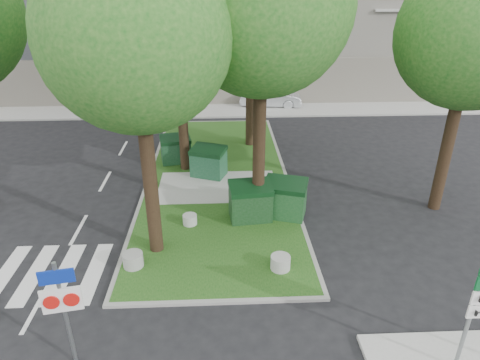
{
  "coord_description": "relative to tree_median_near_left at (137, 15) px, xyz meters",
  "views": [
    {
      "loc": [
        0.69,
        -9.33,
        8.26
      ],
      "look_at": [
        1.3,
        3.68,
        2.0
      ],
      "focal_mm": 32.0,
      "sensor_mm": 36.0,
      "label": 1
    }
  ],
  "objects": [
    {
      "name": "ground",
      "position": [
        1.41,
        -2.56,
        -7.32
      ],
      "size": [
        120.0,
        120.0,
        0.0
      ],
      "primitive_type": "plane",
      "color": "black",
      "rests_on": "ground"
    },
    {
      "name": "median_island",
      "position": [
        1.91,
        5.44,
        -7.26
      ],
      "size": [
        6.0,
        16.0,
        0.12
      ],
      "primitive_type": "cube",
      "color": "#184614",
      "rests_on": "ground"
    },
    {
      "name": "median_kerb",
      "position": [
        1.91,
        5.44,
        -7.27
      ],
      "size": [
        6.3,
        16.3,
        0.1
      ],
      "primitive_type": "cube",
      "color": "gray",
      "rests_on": "ground"
    },
    {
      "name": "building_sidewalk",
      "position": [
        1.41,
        15.94,
        -7.26
      ],
      "size": [
        42.0,
        3.0,
        0.12
      ],
      "primitive_type": "cube",
      "color": "#999993",
      "rests_on": "ground"
    },
    {
      "name": "zebra_crossing",
      "position": [
        -2.34,
        -1.06,
        -7.31
      ],
      "size": [
        5.0,
        3.0,
        0.01
      ],
      "primitive_type": "cube",
      "color": "silver",
      "rests_on": "ground"
    },
    {
      "name": "tree_median_near_left",
      "position": [
        0.0,
        0.0,
        0.0
      ],
      "size": [
        5.2,
        5.2,
        10.53
      ],
      "color": "black",
      "rests_on": "ground"
    },
    {
      "name": "tree_median_mid",
      "position": [
        0.5,
        6.5,
        -0.34
      ],
      "size": [
        4.8,
        4.8,
        9.99
      ],
      "color": "black",
      "rests_on": "ground"
    },
    {
      "name": "tree_street_right",
      "position": [
        10.5,
        2.5,
        -0.33
      ],
      "size": [
        5.0,
        5.0,
        10.06
      ],
      "color": "black",
      "rests_on": "ground"
    },
    {
      "name": "dumpster_a",
      "position": [
        -0.08,
        7.25,
        -6.57
      ],
      "size": [
        1.59,
        1.26,
        1.31
      ],
      "rotation": [
        0.0,
        0.0,
        0.2
      ],
      "color": "#0E351A",
      "rests_on": "median_island"
    },
    {
      "name": "dumpster_b",
      "position": [
        1.52,
        5.58,
        -6.54
      ],
      "size": [
        1.75,
        1.5,
        1.37
      ],
      "rotation": [
        0.0,
        0.0,
        -0.37
      ],
      "color": "#134126",
      "rests_on": "median_island"
    },
    {
      "name": "dumpster_c",
      "position": [
        3.12,
        1.77,
        -6.51
      ],
      "size": [
        1.64,
        1.23,
        1.42
      ],
      "rotation": [
        0.0,
        0.0,
        0.11
      ],
      "color": "black",
      "rests_on": "median_island"
    },
    {
      "name": "dumpster_d",
      "position": [
        4.41,
        1.93,
        -6.51
      ],
      "size": [
        1.79,
        1.49,
        1.43
      ],
      "rotation": [
        0.0,
        0.0,
        -0.3
      ],
      "color": "#13401A",
      "rests_on": "median_island"
    },
    {
      "name": "bollard_left",
      "position": [
        -0.69,
        -0.96,
        -6.97
      ],
      "size": [
        0.62,
        0.62,
        0.45
      ],
      "primitive_type": "cylinder",
      "color": "gray",
      "rests_on": "median_island"
    },
    {
      "name": "bollard_right",
      "position": [
        3.83,
        -1.29,
        -6.98
      ],
      "size": [
        0.61,
        0.61,
        0.43
      ],
      "primitive_type": "cylinder",
      "color": "#9B9B96",
      "rests_on": "median_island"
    },
    {
      "name": "bollard_mid",
      "position": [
        0.91,
        1.45,
        -7.01
      ],
      "size": [
        0.51,
        0.51,
        0.36
      ],
      "primitive_type": "cylinder",
      "color": "#ABACA7",
      "rests_on": "median_island"
    },
    {
      "name": "litter_bin",
      "position": [
        3.77,
        9.73,
        -6.87
      ],
      "size": [
        0.38,
        0.38,
        0.66
      ],
      "primitive_type": "cylinder",
      "color": "gold",
      "rests_on": "median_island"
    },
    {
      "name": "traffic_sign_pole",
      "position": [
        -1.44,
        -4.45,
        -5.48
      ],
      "size": [
        0.85,
        0.19,
        2.86
      ],
      "rotation": [
        0.0,
        0.0,
        0.17
      ],
      "color": "slate",
      "rests_on": "ground"
    },
    {
      "name": "car_white",
      "position": [
        -5.57,
        16.88,
        -6.57
      ],
      "size": [
        4.47,
        2.01,
        1.49
      ],
      "primitive_type": "imported",
      "rotation": [
        0.0,
        0.0,
        1.51
      ],
      "color": "silver",
      "rests_on": "ground"
    },
    {
      "name": "car_silver",
      "position": [
        5.55,
        16.94,
        -6.63
      ],
      "size": [
        4.34,
        1.96,
        1.38
      ],
      "primitive_type": "imported",
      "rotation": [
        0.0,
        0.0,
        1.45
      ],
      "color": "#ACB0B5",
      "rests_on": "ground"
    }
  ]
}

